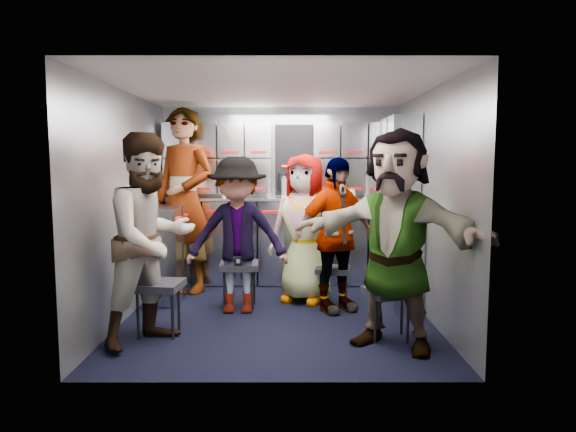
{
  "coord_description": "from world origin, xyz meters",
  "views": [
    {
      "loc": [
        0.09,
        -4.75,
        1.44
      ],
      "look_at": [
        0.1,
        0.35,
        0.91
      ],
      "focal_mm": 32.0,
      "sensor_mm": 36.0,
      "label": 1
    }
  ],
  "objects_px": {
    "jump_seat_near_right": "(389,294)",
    "attendant_arc_a": "(151,239)",
    "jump_seat_near_left": "(158,288)",
    "jump_seat_center": "(304,263)",
    "attendant_arc_b": "(237,235)",
    "attendant_arc_d": "(335,235)",
    "attendant_arc_e": "(395,239)",
    "jump_seat_mid_left": "(239,268)",
    "jump_seat_mid_right": "(333,271)",
    "attendant_standing": "(184,200)",
    "attendant_arc_c": "(305,228)"
  },
  "relations": [
    {
      "from": "attendant_arc_e",
      "to": "jump_seat_near_right",
      "type": "bearing_deg",
      "value": 121.06
    },
    {
      "from": "jump_seat_mid_right",
      "to": "attendant_arc_b",
      "type": "relative_size",
      "value": 0.26
    },
    {
      "from": "jump_seat_mid_left",
      "to": "jump_seat_near_right",
      "type": "distance_m",
      "value": 1.62
    },
    {
      "from": "jump_seat_near_right",
      "to": "attendant_arc_a",
      "type": "bearing_deg",
      "value": -177.62
    },
    {
      "from": "jump_seat_mid_left",
      "to": "attendant_arc_d",
      "type": "relative_size",
      "value": 0.3
    },
    {
      "from": "jump_seat_near_left",
      "to": "jump_seat_mid_left",
      "type": "distance_m",
      "value": 1.04
    },
    {
      "from": "jump_seat_mid_right",
      "to": "attendant_arc_a",
      "type": "xyz_separation_m",
      "value": [
        -1.54,
        -1.06,
        0.49
      ]
    },
    {
      "from": "attendant_arc_b",
      "to": "attendant_standing",
      "type": "bearing_deg",
      "value": 128.04
    },
    {
      "from": "jump_seat_mid_right",
      "to": "attendant_arc_d",
      "type": "bearing_deg",
      "value": -90.0
    },
    {
      "from": "jump_seat_center",
      "to": "attendant_standing",
      "type": "height_order",
      "value": "attendant_standing"
    },
    {
      "from": "jump_seat_near_left",
      "to": "attendant_arc_a",
      "type": "height_order",
      "value": "attendant_arc_a"
    },
    {
      "from": "attendant_arc_e",
      "to": "jump_seat_center",
      "type": "bearing_deg",
      "value": 144.24
    },
    {
      "from": "attendant_standing",
      "to": "attendant_arc_c",
      "type": "height_order",
      "value": "attendant_standing"
    },
    {
      "from": "jump_seat_near_left",
      "to": "attendant_standing",
      "type": "height_order",
      "value": "attendant_standing"
    },
    {
      "from": "jump_seat_mid_left",
      "to": "attendant_arc_e",
      "type": "bearing_deg",
      "value": -40.73
    },
    {
      "from": "jump_seat_center",
      "to": "attendant_arc_b",
      "type": "xyz_separation_m",
      "value": [
        -0.66,
        -0.58,
        0.38
      ]
    },
    {
      "from": "jump_seat_mid_left",
      "to": "jump_seat_mid_right",
      "type": "bearing_deg",
      "value": 2.0
    },
    {
      "from": "attendant_arc_e",
      "to": "attendant_standing",
      "type": "bearing_deg",
      "value": 169.22
    },
    {
      "from": "attendant_arc_a",
      "to": "attendant_arc_e",
      "type": "height_order",
      "value": "attendant_arc_e"
    },
    {
      "from": "attendant_arc_c",
      "to": "attendant_arc_d",
      "type": "xyz_separation_m",
      "value": [
        0.28,
        -0.36,
        -0.02
      ]
    },
    {
      "from": "attendant_arc_b",
      "to": "attendant_arc_d",
      "type": "bearing_deg",
      "value": 0.99
    },
    {
      "from": "jump_seat_center",
      "to": "jump_seat_mid_left",
      "type": "bearing_deg",
      "value": -148.91
    },
    {
      "from": "jump_seat_mid_left",
      "to": "attendant_arc_e",
      "type": "distance_m",
      "value": 1.79
    },
    {
      "from": "jump_seat_center",
      "to": "attendant_arc_e",
      "type": "xyz_separation_m",
      "value": [
        0.65,
        -1.53,
        0.49
      ]
    },
    {
      "from": "jump_seat_mid_right",
      "to": "attendant_arc_d",
      "type": "distance_m",
      "value": 0.44
    },
    {
      "from": "jump_seat_center",
      "to": "jump_seat_mid_right",
      "type": "height_order",
      "value": "jump_seat_center"
    },
    {
      "from": "jump_seat_mid_left",
      "to": "jump_seat_near_right",
      "type": "relative_size",
      "value": 1.01
    },
    {
      "from": "jump_seat_mid_left",
      "to": "attendant_arc_d",
      "type": "bearing_deg",
      "value": -8.91
    },
    {
      "from": "jump_seat_center",
      "to": "attendant_arc_a",
      "type": "relative_size",
      "value": 0.25
    },
    {
      "from": "jump_seat_near_left",
      "to": "attendant_arc_b",
      "type": "distance_m",
      "value": 0.96
    },
    {
      "from": "jump_seat_mid_left",
      "to": "jump_seat_center",
      "type": "height_order",
      "value": "jump_seat_mid_left"
    },
    {
      "from": "jump_seat_near_left",
      "to": "jump_seat_center",
      "type": "bearing_deg",
      "value": 44.79
    },
    {
      "from": "jump_seat_near_left",
      "to": "attendant_arc_c",
      "type": "xyz_separation_m",
      "value": [
        1.26,
        1.07,
        0.36
      ]
    },
    {
      "from": "jump_seat_near_left",
      "to": "jump_seat_mid_left",
      "type": "bearing_deg",
      "value": 54.88
    },
    {
      "from": "jump_seat_near_right",
      "to": "attendant_arc_b",
      "type": "height_order",
      "value": "attendant_arc_b"
    },
    {
      "from": "jump_seat_near_left",
      "to": "attendant_standing",
      "type": "relative_size",
      "value": 0.22
    },
    {
      "from": "attendant_arc_a",
      "to": "attendant_arc_b",
      "type": "bearing_deg",
      "value": 4.18
    },
    {
      "from": "attendant_arc_d",
      "to": "jump_seat_center",
      "type": "bearing_deg",
      "value": 88.57
    },
    {
      "from": "jump_seat_near_right",
      "to": "attendant_arc_d",
      "type": "relative_size",
      "value": 0.3
    },
    {
      "from": "jump_seat_mid_right",
      "to": "jump_seat_mid_left",
      "type": "bearing_deg",
      "value": -178.0
    },
    {
      "from": "jump_seat_mid_left",
      "to": "attendant_arc_b",
      "type": "bearing_deg",
      "value": -90.0
    },
    {
      "from": "attendant_standing",
      "to": "attendant_arc_b",
      "type": "xyz_separation_m",
      "value": [
        0.67,
        -0.82,
        -0.27
      ]
    },
    {
      "from": "attendant_arc_d",
      "to": "attendant_arc_e",
      "type": "bearing_deg",
      "value": -97.93
    },
    {
      "from": "jump_seat_near_left",
      "to": "attendant_arc_d",
      "type": "distance_m",
      "value": 1.72
    },
    {
      "from": "attendant_standing",
      "to": "jump_seat_near_right",
      "type": "bearing_deg",
      "value": -12.77
    },
    {
      "from": "jump_seat_center",
      "to": "attendant_arc_d",
      "type": "height_order",
      "value": "attendant_arc_d"
    },
    {
      "from": "jump_seat_mid_left",
      "to": "attendant_arc_e",
      "type": "relative_size",
      "value": 0.26
    },
    {
      "from": "jump_seat_near_left",
      "to": "jump_seat_mid_left",
      "type": "height_order",
      "value": "jump_seat_near_left"
    },
    {
      "from": "jump_seat_center",
      "to": "attendant_arc_a",
      "type": "distance_m",
      "value": 1.96
    },
    {
      "from": "jump_seat_mid_right",
      "to": "attendant_arc_b",
      "type": "bearing_deg",
      "value": -167.24
    }
  ]
}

